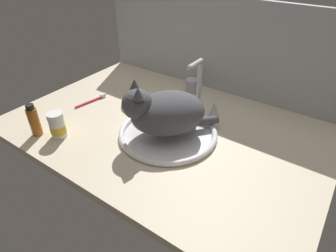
{
  "coord_description": "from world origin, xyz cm",
  "views": [
    {
      "loc": [
        53.75,
        -74.25,
        65.36
      ],
      "look_at": [
        4.31,
        -3.66,
        7.0
      ],
      "focal_mm": 30.48,
      "sensor_mm": 36.0,
      "label": 1
    }
  ],
  "objects": [
    {
      "name": "amber_bottle",
      "position": [
        -35.89,
        -31.16,
        8.96
      ],
      "size": [
        3.81,
        3.81,
        12.65
      ],
      "color": "#B2661E",
      "rests_on": "countertop"
    },
    {
      "name": "sink_basin",
      "position": [
        4.31,
        -3.66,
        3.92
      ],
      "size": [
        36.66,
        36.66,
        2.14
      ],
      "color": "white",
      "rests_on": "countertop"
    },
    {
      "name": "cat",
      "position": [
        3.04,
        -5.18,
        13.32
      ],
      "size": [
        32.1,
        33.01,
        20.3
      ],
      "color": "#4C4C51",
      "rests_on": "sink_basin"
    },
    {
      "name": "toothbrush",
      "position": [
        -38.01,
        -2.54,
        3.63
      ],
      "size": [
        3.74,
        15.6,
        1.7
      ],
      "color": "#D83359",
      "rests_on": "countertop"
    },
    {
      "name": "pill_bottle",
      "position": [
        -28.12,
        -27.3,
        7.6
      ],
      "size": [
        5.74,
        5.74,
        9.9
      ],
      "color": "white",
      "rests_on": "countertop"
    },
    {
      "name": "faucet",
      "position": [
        4.31,
        17.43,
        11.85
      ],
      "size": [
        18.33,
        11.02,
        23.1
      ],
      "color": "silver",
      "rests_on": "countertop"
    },
    {
      "name": "metal_jar",
      "position": [
        -6.61,
        31.19,
        6.19
      ],
      "size": [
        5.54,
        5.54,
        6.34
      ],
      "color": "#B2B5BA",
      "rests_on": "countertop"
    },
    {
      "name": "countertop",
      "position": [
        0.0,
        0.0,
        1.5
      ],
      "size": [
        120.18,
        80.08,
        3.0
      ],
      "primitive_type": "cube",
      "color": "beige",
      "rests_on": "ground"
    },
    {
      "name": "backsplash_wall",
      "position": [
        0.0,
        41.24,
        22.31
      ],
      "size": [
        120.18,
        2.4,
        44.61
      ],
      "primitive_type": "cube",
      "color": "#B2B7BC",
      "rests_on": "ground"
    }
  ]
}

